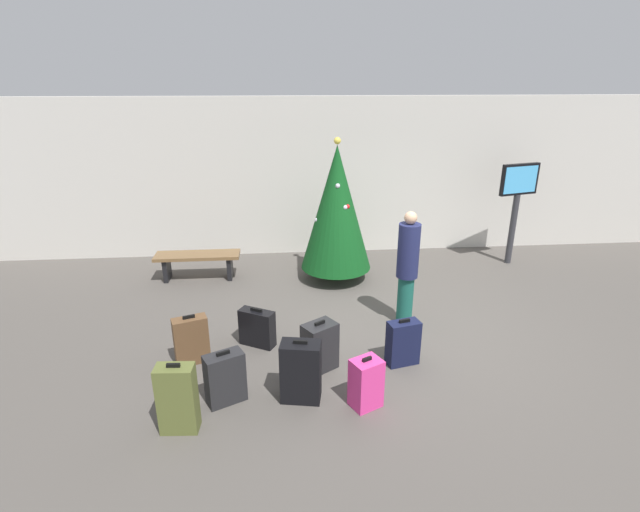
% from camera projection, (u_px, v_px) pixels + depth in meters
% --- Properties ---
extents(ground_plane, '(16.00, 16.00, 0.00)m').
position_uv_depth(ground_plane, '(405.00, 331.00, 6.94)').
color(ground_plane, '#514C47').
extents(back_wall, '(16.00, 0.20, 3.12)m').
position_uv_depth(back_wall, '(366.00, 176.00, 9.67)').
color(back_wall, beige).
rests_on(back_wall, ground_plane).
extents(holiday_tree, '(1.25, 1.25, 2.53)m').
position_uv_depth(holiday_tree, '(337.00, 208.00, 8.25)').
color(holiday_tree, '#4C3319').
rests_on(holiday_tree, ground_plane).
extents(flight_info_kiosk, '(0.79, 0.28, 1.96)m').
position_uv_depth(flight_info_kiosk, '(517.00, 196.00, 8.99)').
color(flight_info_kiosk, '#333338').
rests_on(flight_info_kiosk, ground_plane).
extents(waiting_bench, '(1.50, 0.44, 0.48)m').
position_uv_depth(waiting_bench, '(198.00, 260.00, 8.60)').
color(waiting_bench, brown).
rests_on(waiting_bench, ground_plane).
extents(traveller_0, '(0.43, 0.43, 1.72)m').
position_uv_depth(traveller_0, '(407.00, 266.00, 6.86)').
color(traveller_0, '#19594C').
rests_on(traveller_0, ground_plane).
extents(suitcase_0, '(0.44, 0.29, 0.63)m').
position_uv_depth(suitcase_0, '(403.00, 343.00, 6.06)').
color(suitcase_0, '#141938').
rests_on(suitcase_0, ground_plane).
extents(suitcase_1, '(0.48, 0.38, 0.65)m').
position_uv_depth(suitcase_1, '(225.00, 378.00, 5.33)').
color(suitcase_1, '#232326').
rests_on(suitcase_1, ground_plane).
extents(suitcase_2, '(0.49, 0.46, 0.66)m').
position_uv_depth(suitcase_2, '(320.00, 346.00, 5.94)').
color(suitcase_2, '#232326').
rests_on(suitcase_2, ground_plane).
extents(suitcase_3, '(0.49, 0.34, 0.76)m').
position_uv_depth(suitcase_3, '(301.00, 372.00, 5.35)').
color(suitcase_3, black).
rests_on(suitcase_3, ground_plane).
extents(suitcase_4, '(0.51, 0.40, 0.55)m').
position_uv_depth(suitcase_4, '(257.00, 328.00, 6.49)').
color(suitcase_4, black).
rests_on(suitcase_4, ground_plane).
extents(suitcase_5, '(0.40, 0.37, 0.62)m').
position_uv_depth(suitcase_5, '(366.00, 383.00, 5.27)').
color(suitcase_5, '#E5388C').
rests_on(suitcase_5, ground_plane).
extents(suitcase_6, '(0.46, 0.32, 0.67)m').
position_uv_depth(suitcase_6, '(191.00, 340.00, 6.07)').
color(suitcase_6, brown).
rests_on(suitcase_6, ground_plane).
extents(suitcase_7, '(0.40, 0.24, 0.80)m').
position_uv_depth(suitcase_7, '(177.00, 399.00, 4.87)').
color(suitcase_7, '#59602D').
rests_on(suitcase_7, ground_plane).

